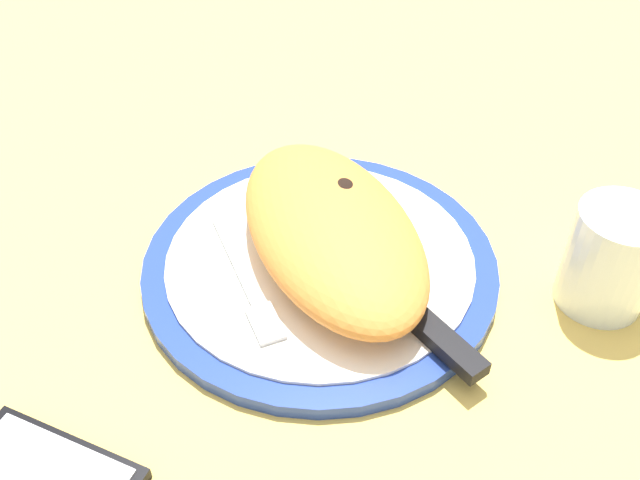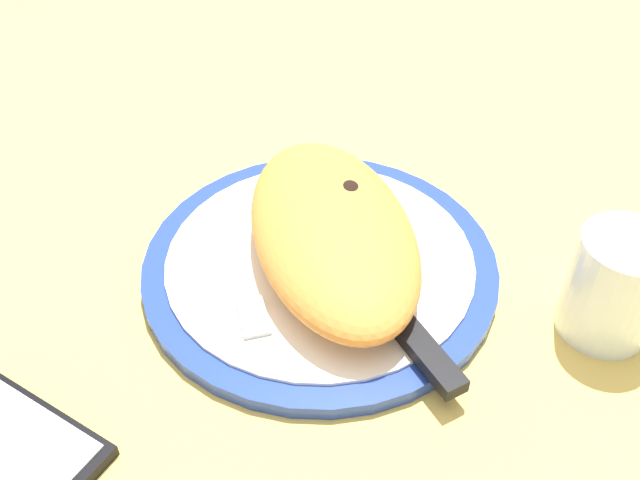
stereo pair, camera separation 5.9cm
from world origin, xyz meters
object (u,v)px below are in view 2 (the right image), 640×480
Objects in this scene: fork at (244,280)px; knife at (402,325)px; water_glass at (612,292)px; calzone at (332,231)px; plate at (320,264)px; smartphone at (20,443)px.

knife is (8.20, 11.06, 0.29)cm from fork.
calzone is at bearing -121.69° from water_glass.
water_glass reaches higher than calzone.
plate is 3.80cm from calzone.
smartphone is at bearing -90.07° from water_glass.
calzone is 22.79cm from water_glass.
water_glass is (11.95, 20.48, 3.19)cm from plate.
calzone is 2.80× the size of water_glass.
water_glass is at bearing 81.66° from knife.
fork is 13.77cm from knife.
knife is 1.56× the size of smartphone.
knife is at bearing -98.34° from water_glass.
knife is 28.87cm from smartphone.
knife is 2.26× the size of water_glass.
calzone is at bearing 90.81° from plate.
fork is at bearing 120.81° from smartphone.
calzone reaches higher than fork.
knife is at bearing 23.38° from plate.
calzone is 8.55cm from fork.
knife is at bearing 94.66° from smartphone.
plate is 7.13cm from fork.
fork is at bearing -80.31° from calzone.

